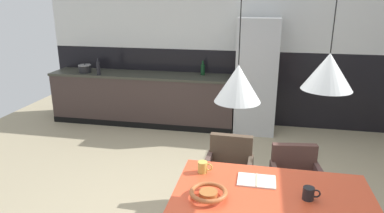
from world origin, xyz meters
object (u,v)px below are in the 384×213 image
object	(u,v)px
dining_table	(272,199)
mug_wide_latte	(203,167)
open_book	(257,181)
refrigerator_column	(256,76)
armchair_facing_counter	(229,164)
armchair_corner_seat	(295,174)
bottle_oil_tall	(98,68)
bottle_wine_green	(203,69)
pendant_lamp_over_table_near	(238,83)
pendant_lamp_over_table_far	(328,71)
fruit_bowl	(208,193)
cooking_pot	(85,69)
mug_glass_clear	(309,193)

from	to	relation	value
dining_table	mug_wide_latte	xyz separation A→B (m)	(-0.59, 0.22, 0.10)
dining_table	open_book	size ratio (longest dim) A/B	4.92
refrigerator_column	armchair_facing_counter	size ratio (longest dim) A/B	2.40
armchair_corner_seat	open_book	xyz separation A→B (m)	(-0.39, -0.70, 0.27)
mug_wide_latte	bottle_oil_tall	world-z (taller)	bottle_oil_tall
armchair_facing_counter	bottle_wine_green	xyz separation A→B (m)	(-0.71, 2.47, 0.50)
mug_wide_latte	pendant_lamp_over_table_near	distance (m)	0.87
bottle_oil_tall	pendant_lamp_over_table_near	bearing A→B (deg)	-49.15
bottle_oil_tall	bottle_wine_green	size ratio (longest dim) A/B	1.16
armchair_corner_seat	pendant_lamp_over_table_far	bearing A→B (deg)	85.33
fruit_bowl	open_book	xyz separation A→B (m)	(0.35, 0.32, -0.03)
bottle_wine_green	pendant_lamp_over_table_near	size ratio (longest dim) A/B	0.22
refrigerator_column	armchair_corner_seat	distance (m)	2.48
mug_wide_latte	bottle_oil_tall	distance (m)	3.63
bottle_oil_tall	fruit_bowl	bearing A→B (deg)	-52.86
armchair_corner_seat	fruit_bowl	distance (m)	1.30
fruit_bowl	bottle_oil_tall	size ratio (longest dim) A/B	1.01
armchair_corner_seat	bottle_wine_green	world-z (taller)	bottle_wine_green
refrigerator_column	open_book	xyz separation A→B (m)	(0.08, -3.09, -0.19)
refrigerator_column	dining_table	size ratio (longest dim) A/B	1.24
armchair_corner_seat	armchair_facing_counter	xyz separation A→B (m)	(-0.68, 0.05, 0.02)
mug_wide_latte	fruit_bowl	bearing A→B (deg)	-74.41
fruit_bowl	open_book	bearing A→B (deg)	42.20
armchair_facing_counter	cooking_pot	distance (m)	3.63
bottle_wine_green	armchair_corner_seat	bearing A→B (deg)	-61.10
dining_table	mug_glass_clear	size ratio (longest dim) A/B	11.69
dining_table	open_book	xyz separation A→B (m)	(-0.13, 0.16, 0.05)
open_book	armchair_corner_seat	bearing A→B (deg)	61.03
mug_wide_latte	mug_glass_clear	world-z (taller)	same
mug_wide_latte	pendant_lamp_over_table_far	distance (m)	1.29
armchair_corner_seat	cooking_pot	distance (m)	4.20
refrigerator_column	fruit_bowl	size ratio (longest dim) A/B	6.51
armchair_facing_counter	mug_wide_latte	xyz separation A→B (m)	(-0.17, -0.68, 0.30)
mug_glass_clear	bottle_wine_green	world-z (taller)	bottle_wine_green
open_book	bottle_oil_tall	xyz separation A→B (m)	(-2.76, 2.87, 0.27)
open_book	bottle_oil_tall	distance (m)	3.99
armchair_corner_seat	bottle_oil_tall	size ratio (longest dim) A/B	2.63
dining_table	cooking_pot	bearing A→B (deg)	135.53
armchair_corner_seat	cooking_pot	size ratio (longest dim) A/B	3.39
open_book	cooking_pot	bearing A→B (deg)	135.86
pendant_lamp_over_table_far	dining_table	bearing A→B (deg)	-171.93
pendant_lamp_over_table_far	fruit_bowl	bearing A→B (deg)	-165.58
mug_glass_clear	dining_table	bearing A→B (deg)	172.86
refrigerator_column	armchair_corner_seat	size ratio (longest dim) A/B	2.50
armchair_corner_seat	bottle_wine_green	distance (m)	2.92
armchair_facing_counter	fruit_bowl	world-z (taller)	fruit_bowl
open_book	pendant_lamp_over_table_near	distance (m)	0.87
cooking_pot	pendant_lamp_over_table_near	xyz separation A→B (m)	(2.92, -3.13, 0.63)
dining_table	refrigerator_column	bearing A→B (deg)	93.72
dining_table	bottle_wine_green	world-z (taller)	bottle_wine_green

